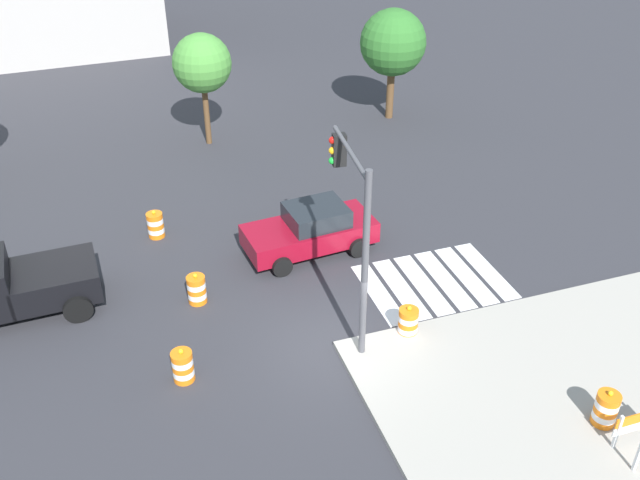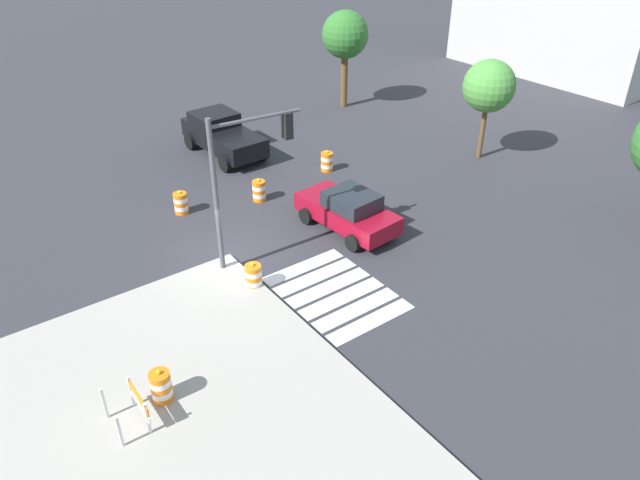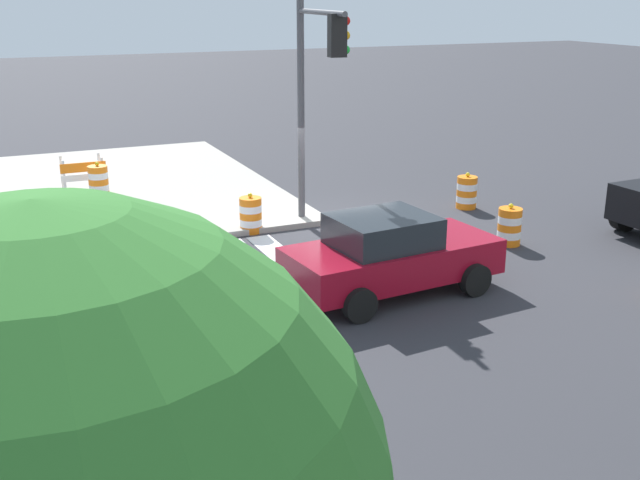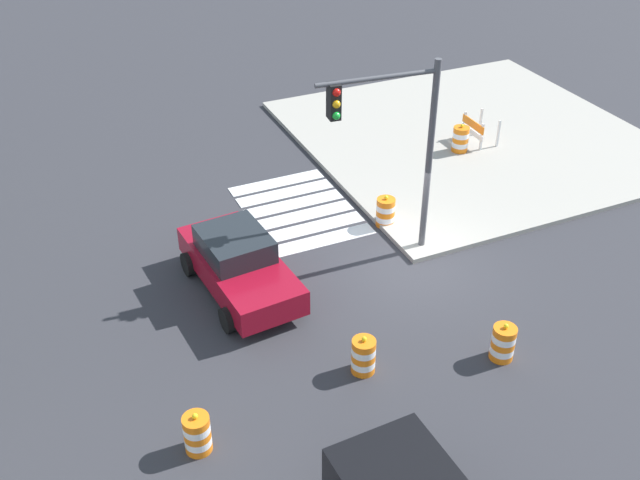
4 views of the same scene
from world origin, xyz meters
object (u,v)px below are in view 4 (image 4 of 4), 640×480
Objects in this scene: sports_car at (239,264)px; traffic_light_pole at (392,130)px; traffic_barrel_crosswalk_end at (385,212)px; traffic_barrel_near_corner at (363,356)px; construction_barricade at (476,128)px; traffic_barrel_on_sidewalk at (460,139)px; traffic_barrel_median_far at (503,343)px; traffic_barrel_median_near at (197,434)px.

traffic_light_pole is (-0.23, -4.24, 3.10)m from sports_car.
traffic_barrel_crosswalk_end is 3.82m from traffic_light_pole.
construction_barricade reaches higher than traffic_barrel_near_corner.
construction_barricade reaches higher than traffic_barrel_crosswalk_end.
traffic_barrel_near_corner is at bearing 135.95° from traffic_barrel_on_sidewalk.
traffic_barrel_crosswalk_end is at bearing -33.00° from traffic_barrel_near_corner.
traffic_barrel_near_corner is 5.85m from traffic_light_pole.
traffic_barrel_crosswalk_end is at bearing -28.49° from traffic_light_pole.
traffic_barrel_median_far is (-0.94, -3.18, 0.00)m from traffic_barrel_near_corner.
traffic_barrel_on_sidewalk is at bearing -44.05° from traffic_barrel_near_corner.
traffic_barrel_crosswalk_end is 0.19× the size of traffic_light_pole.
traffic_light_pole is (-4.45, 5.39, 3.31)m from traffic_barrel_on_sidewalk.
traffic_barrel_on_sidewalk is 0.78× the size of construction_barricade.
construction_barricade is at bearing -45.92° from traffic_barrel_near_corner.
construction_barricade is (4.52, -10.48, -0.09)m from sports_car.
traffic_barrel_on_sidewalk is at bearing -53.54° from traffic_barrel_median_near.
traffic_barrel_median_near is 15.14m from traffic_barrel_on_sidewalk.
traffic_barrel_crosswalk_end is (1.20, -5.02, -0.36)m from sports_car.
traffic_barrel_median_far is 1.00× the size of traffic_barrel_on_sidewalk.
construction_barricade is at bearing -52.72° from traffic_light_pole.
traffic_light_pole reaches higher than traffic_barrel_near_corner.
sports_car is 4.36× the size of traffic_barrel_on_sidewalk.
sports_car is at bearing 43.12° from traffic_barrel_median_far.
traffic_barrel_near_corner is 1.00× the size of traffic_barrel_crosswalk_end.
sports_car is at bearing -28.13° from traffic_barrel_median_near.
traffic_barrel_near_corner is 1.00× the size of traffic_barrel_median_far.
traffic_light_pole reaches higher than sports_car.
traffic_barrel_crosswalk_end is 1.00× the size of traffic_barrel_median_near.
sports_car is 4.36× the size of traffic_barrel_median_far.
traffic_barrel_near_corner is 1.00× the size of traffic_barrel_median_near.
traffic_barrel_median_far is at bearing -136.88° from sports_car.
traffic_barrel_median_far is (-5.06, -4.74, -0.36)m from sports_car.
traffic_barrel_median_far is 0.78× the size of construction_barricade.
sports_car is 11.42m from construction_barricade.
traffic_light_pole is (-1.43, 0.78, 3.46)m from traffic_barrel_crosswalk_end.
traffic_barrel_median_far is at bearing -92.20° from traffic_barrel_median_near.
traffic_barrel_near_corner is at bearing 147.00° from traffic_barrel_crosswalk_end.
traffic_barrel_on_sidewalk is at bearing -56.81° from traffic_barrel_crosswalk_end.
traffic_light_pole reaches higher than traffic_barrel_median_far.
sports_car is 5.25m from traffic_light_pole.
traffic_barrel_on_sidewalk reaches higher than traffic_barrel_median_near.
traffic_barrel_on_sidewalk is (9.00, -12.18, 0.15)m from traffic_barrel_median_near.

